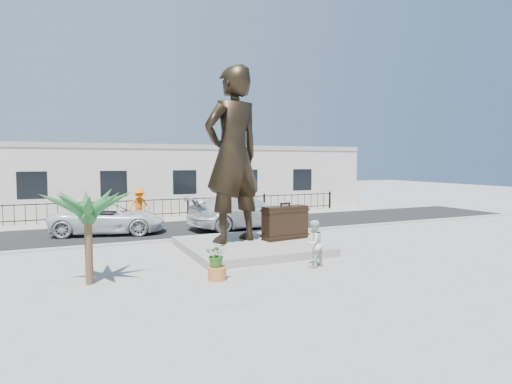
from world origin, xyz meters
TOP-DOWN VIEW (x-y plane):
  - ground at (0.00, 0.00)m, footprint 100.00×100.00m
  - street at (0.00, 8.00)m, footprint 40.00×7.00m
  - curb at (0.00, 4.50)m, footprint 40.00×0.25m
  - far_sidewalk at (0.00, 12.00)m, footprint 40.00×2.50m
  - plinth at (-0.50, 1.50)m, footprint 5.20×5.20m
  - fence at (0.00, 12.80)m, footprint 22.00×0.10m
  - building at (0.00, 17.00)m, footprint 28.00×7.00m
  - statue at (-1.05, 1.94)m, footprint 2.94×2.31m
  - suitcase at (1.15, 1.55)m, footprint 2.05×0.88m
  - tourist at (0.31, -2.05)m, footprint 0.95×0.85m
  - car_white at (-5.35, 7.83)m, footprint 5.83×3.73m
  - car_silver at (1.46, 6.78)m, footprint 6.30×3.00m
  - worker at (-3.25, 11.68)m, footprint 1.34×0.87m
  - palm_tree at (-6.72, -1.07)m, footprint 1.80×1.80m
  - planter at (-3.18, -2.18)m, footprint 0.56×0.56m
  - shrub at (-3.18, -2.18)m, footprint 0.85×0.80m

SIDE VIEW (x-z plane):
  - ground at x=0.00m, z-range 0.00..0.00m
  - palm_tree at x=-6.72m, z-range -1.60..1.60m
  - street at x=0.00m, z-range 0.00..0.01m
  - far_sidewalk at x=0.00m, z-range 0.00..0.02m
  - curb at x=0.00m, z-range 0.00..0.12m
  - plinth at x=-0.50m, z-range 0.00..0.30m
  - planter at x=-3.18m, z-range 0.00..0.40m
  - fence at x=0.00m, z-range 0.00..1.20m
  - car_white at x=-5.35m, z-range 0.01..1.51m
  - shrub at x=-3.18m, z-range 0.40..1.15m
  - tourist at x=0.31m, z-range 0.00..1.61m
  - car_silver at x=1.46m, z-range 0.01..1.78m
  - worker at x=-3.25m, z-range 0.02..1.98m
  - suitcase at x=1.15m, z-range 0.30..1.70m
  - building at x=0.00m, z-range 0.00..4.40m
  - statue at x=-1.05m, z-range 0.30..7.39m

